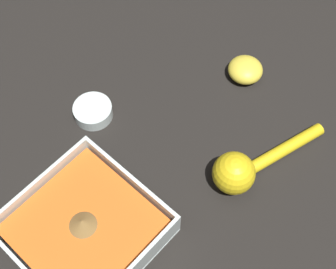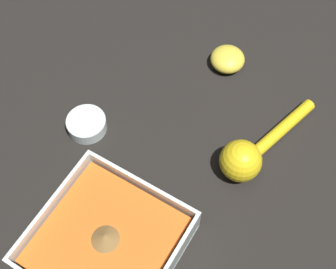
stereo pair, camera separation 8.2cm
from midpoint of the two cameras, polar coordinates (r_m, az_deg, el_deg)
The scene contains 5 objects.
ground_plane at distance 0.79m, azimuth -7.00°, elevation -10.28°, with size 4.00×4.00×0.00m, color black.
square_dish at distance 0.76m, azimuth -6.98°, elevation -11.70°, with size 0.21×0.21×0.06m.
spice_bowl at distance 0.87m, azimuth -6.49°, elevation 2.59°, with size 0.07×0.07×0.03m.
lemon_squeezer at distance 0.80m, azimuth 12.03°, elevation -4.36°, with size 0.10×0.23×0.07m.
lemon_half at distance 0.93m, azimuth 11.92°, elevation 7.54°, with size 0.07×0.07×0.04m.
Camera 1 is at (-0.28, 0.11, 0.73)m, focal length 50.00 mm.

